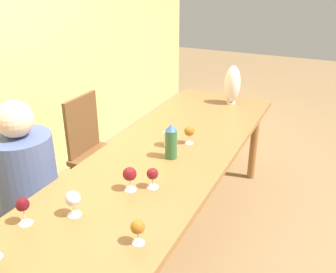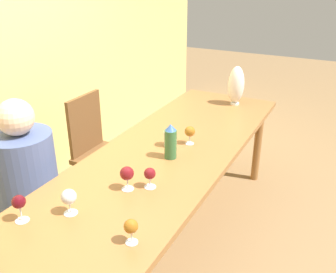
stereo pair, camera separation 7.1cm
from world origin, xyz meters
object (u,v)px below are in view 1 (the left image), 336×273
wine_glass_6 (73,199)px  wine_glass_2 (23,205)px  water_tumbler (170,139)px  chair_far (96,149)px  vase (232,84)px  water_bottle (171,142)px  wine_glass_0 (152,174)px  chair_near (21,200)px  wine_glass_7 (189,131)px  wine_glass_4 (130,175)px  wine_glass_3 (138,228)px  person_near (28,186)px

wine_glass_6 → wine_glass_2: bearing=132.5°
water_tumbler → chair_far: bearing=75.0°
vase → chair_far: vase is taller
water_bottle → wine_glass_0: size_ratio=1.94×
wine_glass_2 → chair_far: chair_far is taller
chair_near → wine_glass_0: bearing=-82.9°
vase → wine_glass_7: 0.93m
wine_glass_0 → wine_glass_2: bearing=143.9°
wine_glass_7 → chair_far: bearing=82.5°
wine_glass_2 → wine_glass_4: 0.55m
vase → chair_far: (-0.81, 0.90, -0.45)m
wine_glass_4 → chair_far: bearing=45.6°
water_tumbler → chair_near: chair_near is taller
wine_glass_4 → vase: bearing=-3.0°
water_bottle → wine_glass_0: water_bottle is taller
wine_glass_4 → wine_glass_6: (-0.31, 0.13, -0.00)m
water_tumbler → chair_far: (0.21, 0.77, -0.33)m
wine_glass_3 → wine_glass_7: 1.06m
wine_glass_2 → wine_glass_6: wine_glass_2 is taller
wine_glass_4 → chair_near: 0.90m
wine_glass_6 → water_bottle: bearing=-12.6°
water_tumbler → chair_far: size_ratio=0.11×
chair_far → wine_glass_0: bearing=-128.4°
chair_near → person_near: bearing=-90.0°
wine_glass_6 → person_near: person_near is taller
wine_glass_0 → wine_glass_4: wine_glass_4 is taller
wine_glass_0 → chair_far: chair_far is taller
wine_glass_7 → chair_near: 1.19m
wine_glass_3 → wine_glass_0: bearing=19.7°
water_bottle → wine_glass_4: (-0.44, 0.04, -0.02)m
wine_glass_7 → person_near: size_ratio=0.11×
water_tumbler → wine_glass_3: wine_glass_3 is taller
wine_glass_4 → chair_far: chair_far is taller
wine_glass_4 → wine_glass_7: bearing=-5.3°
wine_glass_3 → wine_glass_6: wine_glass_6 is taller
wine_glass_6 → wine_glass_7: size_ratio=1.05×
wine_glass_4 → wine_glass_7: 0.68m
water_tumbler → wine_glass_7: (0.09, -0.11, 0.04)m
chair_near → chair_far: same height
vase → chair_far: bearing=132.0°
vase → wine_glass_0: 1.53m
water_bottle → vase: 1.17m
wine_glass_0 → wine_glass_4: 0.12m
wine_glass_6 → person_near: 0.70m
wine_glass_0 → person_near: person_near is taller
water_bottle → water_tumbler: size_ratio=2.22×
water_bottle → vase: vase is taller
chair_far → wine_glass_6: bearing=-148.3°
vase → wine_glass_0: vase is taller
wine_glass_0 → chair_near: (-0.11, 0.91, -0.36)m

